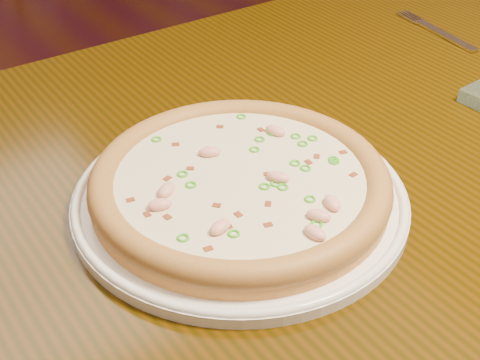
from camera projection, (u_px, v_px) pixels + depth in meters
hero_table at (296, 212)px, 0.85m from camera, size 1.20×0.80×0.75m
plate at (240, 197)px, 0.70m from camera, size 0.35×0.35×0.02m
pizza at (240, 182)px, 0.69m from camera, size 0.31×0.31×0.03m
fork at (439, 32)px, 1.06m from camera, size 0.04×0.18×0.00m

